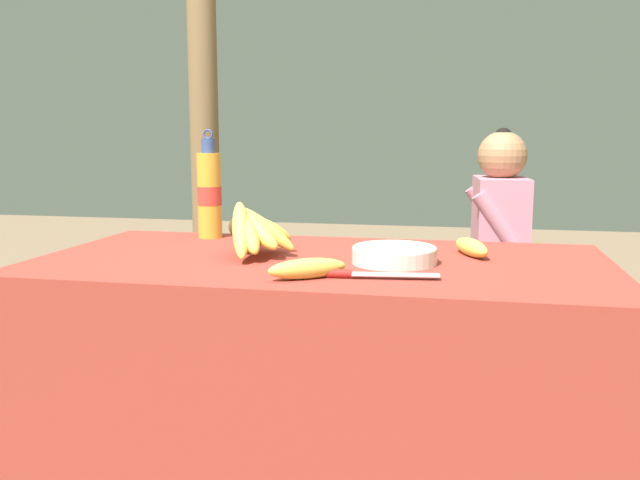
% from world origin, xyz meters
% --- Properties ---
extents(market_counter, '(1.45, 0.74, 0.72)m').
position_xyz_m(market_counter, '(0.00, 0.00, 0.36)').
color(market_counter, maroon).
rests_on(market_counter, ground_plane).
extents(banana_bunch_ripe, '(0.19, 0.32, 0.16)m').
position_xyz_m(banana_bunch_ripe, '(-0.18, 0.00, 0.79)').
color(banana_bunch_ripe, '#4C381E').
rests_on(banana_bunch_ripe, market_counter).
extents(serving_bowl, '(0.21, 0.21, 0.04)m').
position_xyz_m(serving_bowl, '(0.19, -0.02, 0.74)').
color(serving_bowl, silver).
rests_on(serving_bowl, market_counter).
extents(water_bottle, '(0.07, 0.07, 0.33)m').
position_xyz_m(water_bottle, '(-0.41, 0.28, 0.85)').
color(water_bottle, gold).
rests_on(water_bottle, market_counter).
extents(loose_banana_front, '(0.18, 0.14, 0.05)m').
position_xyz_m(loose_banana_front, '(0.02, -0.24, 0.74)').
color(loose_banana_front, '#E0C64C').
rests_on(loose_banana_front, market_counter).
extents(loose_banana_side, '(0.11, 0.18, 0.05)m').
position_xyz_m(loose_banana_side, '(0.38, 0.12, 0.74)').
color(loose_banana_side, '#E0C64C').
rests_on(loose_banana_side, market_counter).
extents(knife, '(0.25, 0.05, 0.02)m').
position_xyz_m(knife, '(0.15, -0.22, 0.73)').
color(knife, '#BCBCC1').
rests_on(knife, market_counter).
extents(wooden_bench, '(1.50, 0.32, 0.38)m').
position_xyz_m(wooden_bench, '(0.24, 1.21, 0.32)').
color(wooden_bench, '#4C3823').
rests_on(wooden_bench, ground_plane).
extents(seated_vendor, '(0.42, 0.40, 1.06)m').
position_xyz_m(seated_vendor, '(0.46, 1.18, 0.60)').
color(seated_vendor, '#232328').
rests_on(seated_vendor, ground_plane).
extents(banana_bunch_green, '(0.18, 0.26, 0.13)m').
position_xyz_m(banana_bunch_green, '(-0.14, 1.22, 0.45)').
color(banana_bunch_green, '#4C381E').
rests_on(banana_bunch_green, wooden_bench).
extents(support_post_near, '(0.14, 0.14, 2.41)m').
position_xyz_m(support_post_near, '(-0.90, 1.49, 1.21)').
color(support_post_near, brown).
rests_on(support_post_near, ground_plane).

